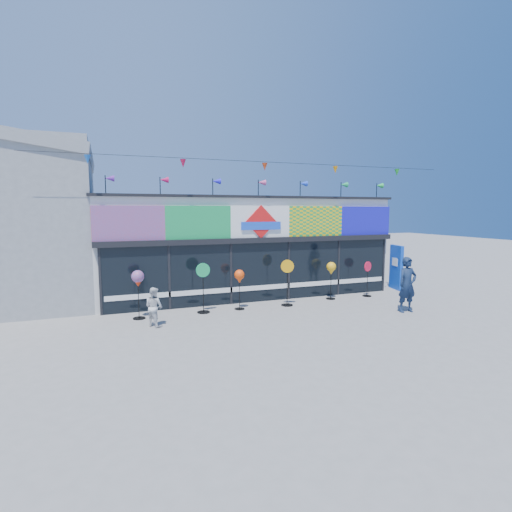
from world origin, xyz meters
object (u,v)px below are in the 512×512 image
spinner_1 (203,287)px  spinner_2 (239,278)px  spinner_5 (367,278)px  blue_sign (396,267)px  spinner_4 (331,269)px  adult_man (407,285)px  spinner_3 (287,281)px  spinner_0 (138,280)px  child (154,307)px

spinner_1 → spinner_2: 1.34m
spinner_1 → spinner_5: bearing=1.7°
blue_sign → spinner_1: size_ratio=1.14×
spinner_4 → spinner_5: size_ratio=1.03×
spinner_2 → adult_man: bearing=-24.5°
spinner_2 → spinner_3: size_ratio=0.83×
blue_sign → spinner_0: blue_sign is taller
spinner_0 → spinner_5: (9.11, 0.22, -0.52)m
spinner_2 → spinner_4: size_ratio=0.96×
spinner_2 → spinner_5: 5.64m
blue_sign → child: bearing=-156.7°
spinner_3 → spinner_4: spinner_3 is taller
blue_sign → adult_man: blue_sign is taller
spinner_3 → child: size_ratio=1.43×
blue_sign → spinner_0: (-11.24, -1.03, 0.29)m
spinner_4 → child: size_ratio=1.24×
spinner_3 → spinner_5: size_ratio=1.19×
child → adult_man: bearing=-136.7°
adult_man → blue_sign: bearing=57.2°
spinner_1 → adult_man: 7.09m
spinner_3 → spinner_5: 3.80m
blue_sign → spinner_4: blue_sign is taller
blue_sign → spinner_1: 9.14m
spinner_2 → child: bearing=-161.3°
spinner_2 → adult_man: (5.34, -2.43, -0.18)m
spinner_0 → spinner_4: bearing=2.3°
spinner_3 → child: (-4.95, -0.96, -0.31)m
spinner_5 → spinner_4: bearing=177.3°
spinner_3 → adult_man: adult_man is taller
adult_man → spinner_2: bearing=157.9°
blue_sign → spinner_2: 7.83m
child → spinner_3: bearing=-116.5°
blue_sign → adult_man: bearing=-112.6°
spinner_2 → adult_man: size_ratio=0.74×
spinner_0 → spinner_2: 3.48m
spinner_0 → adult_man: size_ratio=0.83×
adult_man → child: adult_man is taller
spinner_0 → spinner_2: size_ratio=1.12×
spinner_4 → spinner_5: spinner_4 is taller
child → blue_sign: bearing=-116.7°
spinner_0 → spinner_1: 2.19m
spinner_5 → child: spinner_5 is taller
spinner_1 → spinner_4: size_ratio=1.16×
blue_sign → spinner_4: 3.90m
spinner_1 → spinner_4: 5.28m
spinner_2 → spinner_5: bearing=2.0°
blue_sign → spinner_5: 2.30m
spinner_5 → child: 8.82m
blue_sign → spinner_4: size_ratio=1.32×
blue_sign → spinner_2: (-7.76, -1.01, 0.15)m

